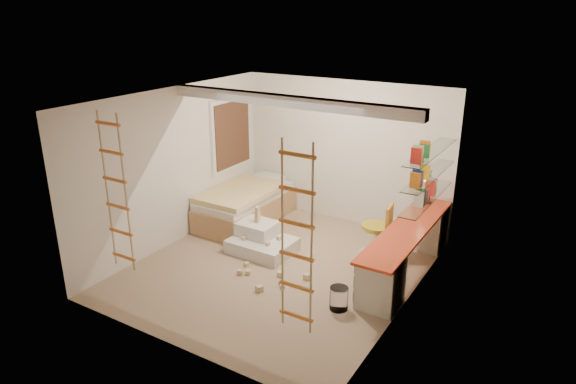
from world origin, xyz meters
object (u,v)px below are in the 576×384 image
Objects in this scene: desk at (407,249)px; play_platform at (261,241)px; bed at (246,205)px; swivel_chair at (377,238)px.

play_platform is at bearing -167.81° from desk.
play_platform is at bearing -42.92° from bed.
swivel_chair reaches higher than desk.
swivel_chair is (-0.56, 0.26, -0.07)m from desk.
play_platform is (-2.28, -0.49, -0.23)m from desk.
bed is at bearing 173.51° from desk.
desk is at bearing 12.19° from play_platform.
bed is 1.98× the size of play_platform.
swivel_chair reaches higher than bed.
bed reaches higher than play_platform.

